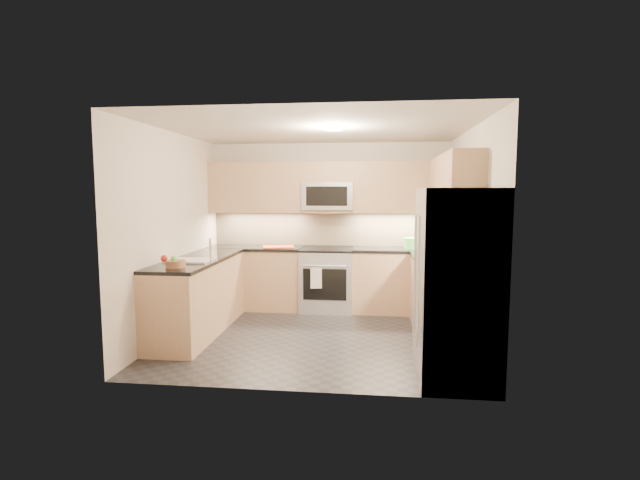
{
  "coord_description": "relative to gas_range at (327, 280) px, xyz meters",
  "views": [
    {
      "loc": [
        0.66,
        -5.5,
        1.77
      ],
      "look_at": [
        0.0,
        0.35,
        1.15
      ],
      "focal_mm": 26.0,
      "sensor_mm": 36.0,
      "label": 1
    }
  ],
  "objects": [
    {
      "name": "microwave",
      "position": [
        0.0,
        0.12,
        1.24
      ],
      "size": [
        0.76,
        0.4,
        0.4
      ],
      "primitive_type": "cube",
      "color": "#9C9FA4",
      "rests_on": "upper_cab_back"
    },
    {
      "name": "backsplash_right",
      "position": [
        1.8,
        -0.82,
        0.74
      ],
      "size": [
        0.01,
        2.3,
        0.51
      ],
      "primitive_type": "cube",
      "color": "tan",
      "rests_on": "wall_right"
    },
    {
      "name": "cutting_board",
      "position": [
        -0.73,
        -0.03,
        0.49
      ],
      "size": [
        0.52,
        0.42,
        0.01
      ],
      "primitive_type": "cube",
      "rotation": [
        0.0,
        0.0,
        0.25
      ],
      "color": "red",
      "rests_on": "countertop_back_left"
    },
    {
      "name": "base_cab_peninsula",
      "position": [
        -1.5,
        -1.28,
        -0.01
      ],
      "size": [
        0.6,
        2.0,
        0.9
      ],
      "primitive_type": "cube",
      "color": "tan",
      "rests_on": "floor"
    },
    {
      "name": "oven_handle",
      "position": [
        0.0,
        -0.35,
        0.26
      ],
      "size": [
        0.6,
        0.02,
        0.02
      ],
      "primitive_type": "cylinder",
      "rotation": [
        0.0,
        1.57,
        0.0
      ],
      "color": "#B2B5BA",
      "rests_on": "gas_range"
    },
    {
      "name": "countertop_right",
      "position": [
        1.5,
        -1.12,
        0.47
      ],
      "size": [
        0.63,
        1.7,
        0.04
      ],
      "primitive_type": "cube",
      "color": "black",
      "rests_on": "base_cab_right"
    },
    {
      "name": "wall_back",
      "position": [
        0.0,
        0.32,
        0.79
      ],
      "size": [
        3.6,
        0.02,
        2.5
      ],
      "primitive_type": "cube",
      "color": "beige",
      "rests_on": "floor"
    },
    {
      "name": "oven_door_glass",
      "position": [
        0.0,
        -0.33,
        -0.01
      ],
      "size": [
        0.62,
        0.02,
        0.45
      ],
      "primitive_type": "cube",
      "color": "black",
      "rests_on": "gas_range"
    },
    {
      "name": "wall_front",
      "position": [
        0.0,
        -2.88,
        0.79
      ],
      "size": [
        3.6,
        0.02,
        2.5
      ],
      "primitive_type": "cube",
      "color": "beige",
      "rests_on": "floor"
    },
    {
      "name": "backsplash_back",
      "position": [
        0.0,
        0.32,
        0.74
      ],
      "size": [
        3.6,
        0.01,
        0.51
      ],
      "primitive_type": "cube",
      "color": "tan",
      "rests_on": "wall_back"
    },
    {
      "name": "wall_left",
      "position": [
        -1.8,
        -1.28,
        0.79
      ],
      "size": [
        0.02,
        3.2,
        2.5
      ],
      "primitive_type": "cube",
      "color": "beige",
      "rests_on": "floor"
    },
    {
      "name": "fruit_basket",
      "position": [
        -1.48,
        -1.97,
        0.52
      ],
      "size": [
        0.25,
        0.25,
        0.08
      ],
      "primitive_type": "cylinder",
      "rotation": [
        0.0,
        0.0,
        0.21
      ],
      "color": "#9E6C4A",
      "rests_on": "countertop_peninsula"
    },
    {
      "name": "upper_cab_right",
      "position": [
        1.62,
        -1.0,
        1.37
      ],
      "size": [
        0.35,
        1.95,
        0.75
      ],
      "primitive_type": "cube",
      "color": "tan",
      "rests_on": "wall_right"
    },
    {
      "name": "floor",
      "position": [
        0.0,
        -1.28,
        -0.46
      ],
      "size": [
        3.6,
        3.2,
        0.0
      ],
      "primitive_type": "cube",
      "color": "#222227",
      "rests_on": "ground"
    },
    {
      "name": "refrigerator",
      "position": [
        1.45,
        -2.43,
        0.45
      ],
      "size": [
        0.7,
        0.9,
        1.8
      ],
      "primitive_type": "cube",
      "color": "#ADB0B6",
      "rests_on": "floor"
    },
    {
      "name": "microwave_door",
      "position": [
        0.0,
        -0.08,
        1.24
      ],
      "size": [
        0.6,
        0.01,
        0.28
      ],
      "primitive_type": "cube",
      "color": "black",
      "rests_on": "microwave"
    },
    {
      "name": "base_cab_back_left",
      "position": [
        -1.09,
        0.02,
        -0.01
      ],
      "size": [
        1.42,
        0.6,
        0.9
      ],
      "primitive_type": "cube",
      "color": "tan",
      "rests_on": "floor"
    },
    {
      "name": "sink_basin",
      "position": [
        -1.5,
        -1.53,
        0.42
      ],
      "size": [
        0.52,
        0.38,
        0.16
      ],
      "primitive_type": "cube",
      "color": "white",
      "rests_on": "base_cab_peninsula"
    },
    {
      "name": "faucet",
      "position": [
        -1.24,
        -1.53,
        0.62
      ],
      "size": [
        0.03,
        0.03,
        0.28
      ],
      "primitive_type": "cylinder",
      "color": "silver",
      "rests_on": "countertop_peninsula"
    },
    {
      "name": "fridge_handle_right",
      "position": [
        1.08,
        -2.25,
        0.49
      ],
      "size": [
        0.02,
        0.02,
        1.2
      ],
      "primitive_type": "cylinder",
      "color": "#B2B5BA",
      "rests_on": "refrigerator"
    },
    {
      "name": "range_cooktop",
      "position": [
        0.0,
        0.0,
        0.46
      ],
      "size": [
        0.76,
        0.65,
        0.03
      ],
      "primitive_type": "cube",
      "color": "black",
      "rests_on": "gas_range"
    },
    {
      "name": "base_cab_right",
      "position": [
        1.5,
        -1.12,
        -0.01
      ],
      "size": [
        0.6,
        1.7,
        0.9
      ],
      "primitive_type": "cube",
      "color": "tan",
      "rests_on": "floor"
    },
    {
      "name": "dish_towel_check",
      "position": [
        -0.12,
        -0.37,
        0.1
      ],
      "size": [
        0.16,
        0.05,
        0.3
      ],
      "primitive_type": "cube",
      "rotation": [
        0.0,
        0.0,
        0.24
      ],
      "color": "white",
      "rests_on": "oven_handle"
    },
    {
      "name": "ceiling",
      "position": [
        0.0,
        -1.28,
        2.04
      ],
      "size": [
        3.6,
        3.2,
        0.02
      ],
      "primitive_type": "cube",
      "color": "beige",
      "rests_on": "wall_back"
    },
    {
      "name": "fruit_apple",
      "position": [
        -1.55,
        -2.09,
        0.6
      ],
      "size": [
        0.07,
        0.07,
        0.07
      ],
      "primitive_type": "sphere",
      "color": "#A72113",
      "rests_on": "fruit_basket"
    },
    {
      "name": "base_cab_back_right",
      "position": [
        1.09,
        0.02,
        -0.01
      ],
      "size": [
        1.42,
        0.6,
        0.9
      ],
      "primitive_type": "cube",
      "color": "tan",
      "rests_on": "floor"
    },
    {
      "name": "countertop_back_left",
      "position": [
        -1.09,
        0.02,
        0.47
      ],
      "size": [
        1.42,
        0.63,
        0.04
      ],
      "primitive_type": "cube",
      "color": "black",
      "rests_on": "base_cab_back_left"
    },
    {
      "name": "upper_cab_back",
      "position": [
        0.0,
        0.15,
        1.37
      ],
      "size": [
        3.6,
        0.35,
        0.75
      ],
      "primitive_type": "cube",
      "color": "tan",
      "rests_on": "wall_back"
    },
    {
      "name": "fruit_pear",
      "position": [
        -1.44,
        -2.09,
        0.6
      ],
      "size": [
        0.06,
        0.06,
        0.06
      ],
      "primitive_type": "sphere",
      "color": "#61C554",
      "rests_on": "fruit_basket"
    },
    {
      "name": "utensil_bowl",
      "position": [
        1.26,
        0.05,
        0.56
      ],
      "size": [
        0.35,
        0.35,
        0.15
      ],
      "primitive_type": "cylinder",
      "rotation": [
        0.0,
        0.0,
        -0.37
      ],
      "color": "#54C557",
      "rests_on": "countertop_back_right"
    },
    {
      "name": "wall_right",
      "position": [
        1.8,
        -1.28,
        0.79
      ],
      "size": [
        0.02,
        3.2,
        2.5
      ],
      "primitive_type": "cube",
      "color": "beige",
      "rests_on": "floor"
    },
    {
      "name": "countertop_peninsula",
      "position": [
        -1.5,
        -1.28,
        0.47
      ],
      "size": [
        0.63,
        2.0,
        0.04
      ],
      "primitive_type": "cube",
      "color": "black",
      "rests_on": "base_cab_peninsula"
    },
    {
      "name": "gas_range",
      "position": [
        0.0,
        0.0,
        0.0
      ],
      "size": [
        0.76,
        0.65,
        0.91
      ],
      "primitive_type": "cube",
      "color": "#A9ABB2",
      "rests_on": "floor"
    },
    {
      "name": "countertop_back_right",
      "position": [
        1.09,
        0.02,
        0.47
      ],
      "size": [
        1.42,
        0.63,
        0.04
      ],
      "primitive_type": "cube",
      "color": "black",
      "rests_on": "base_cab_back_right"
    },
    {
      "name": "fridge_handle_left",
      "position": [
        1.08,
        -2.61,
        0.49
      ],
      "size": [
        0.02,
        0.02,
        1.2
      ],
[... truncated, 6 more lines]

